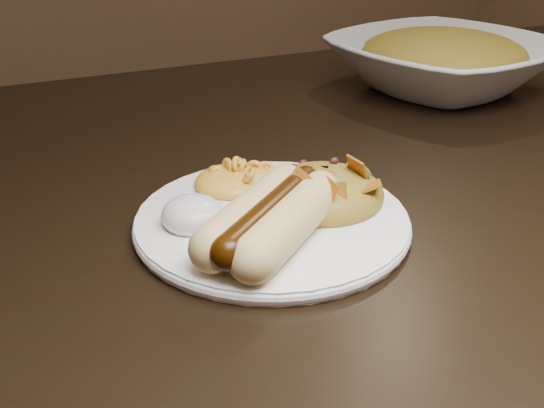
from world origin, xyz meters
name	(u,v)px	position (x,y,z in m)	size (l,w,h in m)	color
table	(302,254)	(0.00, 0.00, 0.66)	(1.60, 0.90, 0.75)	black
plate	(272,221)	(-0.07, -0.09, 0.76)	(0.23, 0.23, 0.01)	white
hotdog	(271,217)	(-0.09, -0.12, 0.78)	(0.12, 0.13, 0.04)	#F2D07E
mac_and_cheese	(235,170)	(-0.08, -0.02, 0.78)	(0.08, 0.07, 0.03)	yellow
sour_cream	(192,207)	(-0.14, -0.07, 0.78)	(0.05, 0.05, 0.03)	white
taco_salad	(323,182)	(-0.02, -0.08, 0.78)	(0.11, 0.10, 0.05)	orange
fork	(254,216)	(-0.08, -0.06, 0.75)	(0.02, 0.14, 0.00)	white
serving_bowl	(442,64)	(0.31, 0.18, 0.78)	(0.29, 0.29, 0.07)	silver
bowl_filling	(443,53)	(0.31, 0.18, 0.80)	(0.22, 0.22, 0.05)	orange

